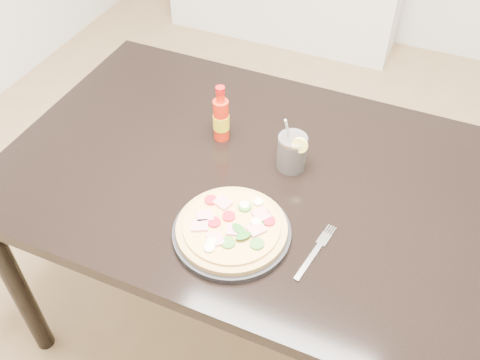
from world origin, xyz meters
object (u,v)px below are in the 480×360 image
at_px(dining_table, 257,193).
at_px(hot_sauce_bottle, 221,119).
at_px(cola_cup, 292,153).
at_px(plate, 232,232).
at_px(pizza, 232,227).
at_px(fork, 316,250).

xyz_separation_m(dining_table, hot_sauce_bottle, (-0.15, 0.09, 0.15)).
bearing_deg(dining_table, cola_cup, 38.68).
xyz_separation_m(plate, cola_cup, (0.05, 0.29, 0.04)).
bearing_deg(dining_table, plate, -83.76).
bearing_deg(cola_cup, plate, -99.74).
height_order(plate, cola_cup, cola_cup).
xyz_separation_m(plate, hot_sauce_bottle, (-0.18, 0.32, 0.06)).
bearing_deg(dining_table, pizza, -83.63).
height_order(pizza, cola_cup, cola_cup).
xyz_separation_m(pizza, hot_sauce_bottle, (-0.18, 0.32, 0.04)).
relative_size(dining_table, fork, 7.44).
distance_m(plate, hot_sauce_bottle, 0.37).
xyz_separation_m(pizza, fork, (0.20, 0.03, -0.02)).
height_order(dining_table, cola_cup, cola_cup).
height_order(cola_cup, fork, cola_cup).
relative_size(cola_cup, fork, 0.92).
relative_size(plate, fork, 1.53).
distance_m(dining_table, plate, 0.25).
distance_m(dining_table, fork, 0.31).
relative_size(dining_table, hot_sauce_bottle, 7.92).
distance_m(dining_table, cola_cup, 0.16).
height_order(dining_table, pizza, pizza).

